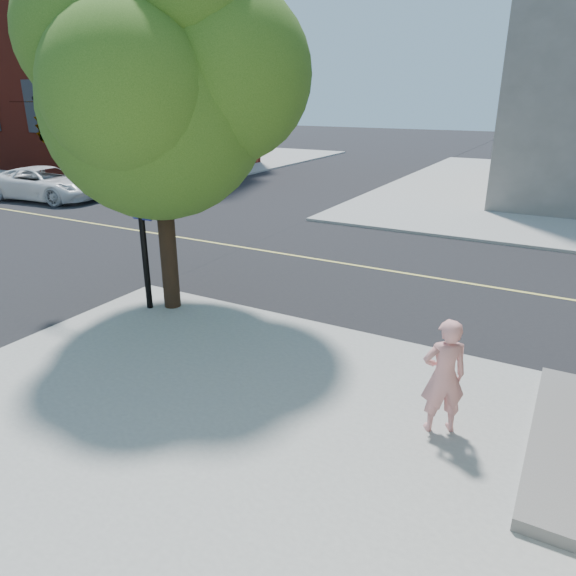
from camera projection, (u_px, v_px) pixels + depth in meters
The scene contains 10 objects.
ground at pixel (179, 296), 13.30m from camera, with size 140.00×140.00×0.00m, color black.
road_ew at pixel (270, 252), 16.99m from camera, with size 140.00×9.00×0.01m, color black.
road_ns at pixel (37, 264), 15.81m from camera, with size 9.00×140.00×0.01m, color black.
sidewalk_nw at pixel (131, 158), 41.39m from camera, with size 26.00×25.00×0.12m, color #989892.
church at pixel (115, 56), 34.68m from camera, with size 15.20×12.00×14.40m.
office_block at pixel (43, 38), 42.75m from camera, with size 12.00×14.08×18.00m.
man_on_phone at pixel (444, 376), 7.51m from camera, with size 0.65×0.43×1.78m, color #D78B8A.
street_tree at pixel (160, 79), 10.59m from camera, with size 5.81×5.28×7.71m.
signal_pole at pixel (57, 129), 11.97m from camera, with size 4.27×0.49×4.83m.
car_a at pixel (46, 184), 25.13m from camera, with size 2.60×5.65×1.57m, color white.
Camera 1 is at (8.44, -9.50, 4.80)m, focal length 32.71 mm.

